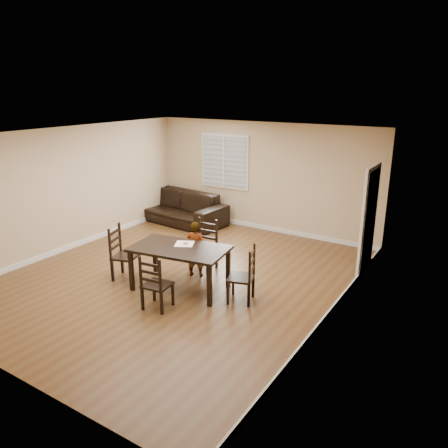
{
  "coord_description": "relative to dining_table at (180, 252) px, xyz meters",
  "views": [
    {
      "loc": [
        4.88,
        -6.05,
        3.51
      ],
      "look_at": [
        0.65,
        0.66,
        1.0
      ],
      "focal_mm": 35.0,
      "sensor_mm": 36.0,
      "label": 1
    }
  ],
  "objects": [
    {
      "name": "ground",
      "position": [
        -0.37,
        0.37,
        -0.71
      ],
      "size": [
        7.0,
        7.0,
        0.0
      ],
      "primitive_type": "plane",
      "color": "brown",
      "rests_on": "ground"
    },
    {
      "name": "room",
      "position": [
        -0.33,
        0.55,
        1.1
      ],
      "size": [
        6.04,
        7.04,
        2.72
      ],
      "color": "#CCAE8A",
      "rests_on": "ground"
    },
    {
      "name": "dining_table",
      "position": [
        0.0,
        0.0,
        0.0
      ],
      "size": [
        1.83,
        1.21,
        0.8
      ],
      "rotation": [
        0.0,
        0.0,
        0.16
      ],
      "color": "black",
      "rests_on": "ground"
    },
    {
      "name": "chair_near",
      "position": [
        -0.16,
        1.07,
        -0.25
      ],
      "size": [
        0.48,
        0.46,
        1.01
      ],
      "rotation": [
        0.0,
        0.0,
        0.07
      ],
      "color": "black",
      "rests_on": "ground"
    },
    {
      "name": "chair_far",
      "position": [
        0.14,
        -0.88,
        -0.28
      ],
      "size": [
        0.47,
        0.45,
        0.95
      ],
      "rotation": [
        0.0,
        0.0,
        3.27
      ],
      "color": "black",
      "rests_on": "ground"
    },
    {
      "name": "chair_left",
      "position": [
        -1.27,
        -0.22,
        -0.24
      ],
      "size": [
        0.56,
        0.58,
        1.03
      ],
      "rotation": [
        0.0,
        0.0,
        1.89
      ],
      "color": "black",
      "rests_on": "ground"
    },
    {
      "name": "chair_right",
      "position": [
        1.27,
        0.22,
        -0.26
      ],
      "size": [
        0.53,
        0.55,
        0.98
      ],
      "rotation": [
        0.0,
        0.0,
        -1.26
      ],
      "color": "black",
      "rests_on": "ground"
    },
    {
      "name": "child",
      "position": [
        -0.1,
        0.61,
        -0.16
      ],
      "size": [
        0.46,
        0.37,
        1.1
      ],
      "primitive_type": "imported",
      "rotation": [
        0.0,
        0.0,
        3.45
      ],
      "color": "gray",
      "rests_on": "ground"
    },
    {
      "name": "napkin",
      "position": [
        -0.03,
        0.19,
        0.09
      ],
      "size": [
        0.44,
        0.44,
        0.0
      ],
      "primitive_type": "cube",
      "rotation": [
        0.0,
        0.0,
        0.47
      ],
      "color": "beige",
      "rests_on": "dining_table"
    },
    {
      "name": "donut",
      "position": [
        -0.01,
        0.19,
        0.11
      ],
      "size": [
        0.1,
        0.1,
        0.04
      ],
      "color": "#CF824A",
      "rests_on": "napkin"
    },
    {
      "name": "sofa",
      "position": [
        -2.61,
        3.23,
        -0.3
      ],
      "size": [
        2.9,
        1.36,
        0.82
      ],
      "primitive_type": "imported",
      "rotation": [
        0.0,
        0.0,
        -0.1
      ],
      "color": "black",
      "rests_on": "ground"
    }
  ]
}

